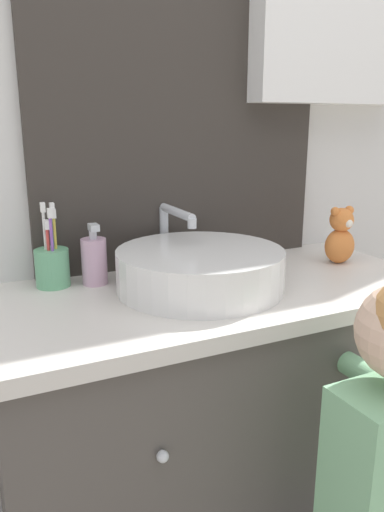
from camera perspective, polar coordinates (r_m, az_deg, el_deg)
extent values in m
cube|color=silver|center=(1.39, -2.55, 17.73)|extent=(3.20, 0.06, 2.50)
cube|color=#332D28|center=(1.37, -1.15, 22.16)|extent=(0.81, 0.02, 1.12)
cube|color=#B2C1CC|center=(1.37, -1.04, 22.18)|extent=(0.75, 0.01, 1.06)
cube|color=#4C4742|center=(1.39, 2.74, -20.12)|extent=(1.05, 0.47, 0.77)
cube|color=beige|center=(1.21, 2.98, -4.34)|extent=(1.09, 0.51, 0.03)
sphere|color=silver|center=(1.02, -3.38, -21.89)|extent=(0.02, 0.02, 0.02)
sphere|color=silver|center=(1.25, 18.79, -14.99)|extent=(0.02, 0.02, 0.02)
cylinder|color=white|center=(1.17, 0.94, -1.53)|extent=(0.39, 0.39, 0.10)
cylinder|color=silver|center=(1.16, 0.95, 0.56)|extent=(0.32, 0.32, 0.01)
cylinder|color=silver|center=(1.36, -3.20, 2.24)|extent=(0.02, 0.02, 0.16)
cylinder|color=silver|center=(1.26, -1.73, 5.02)|extent=(0.02, 0.18, 0.02)
cylinder|color=silver|center=(1.18, 0.00, 3.77)|extent=(0.02, 0.02, 0.02)
sphere|color=white|center=(1.41, 0.90, 0.88)|extent=(0.05, 0.05, 0.05)
cylinder|color=#66B27F|center=(1.24, -15.67, -1.31)|extent=(0.08, 0.08, 0.09)
cylinder|color=#E5CC4C|center=(1.23, -15.32, 1.18)|extent=(0.01, 0.01, 0.17)
cube|color=white|center=(1.21, -15.57, 4.72)|extent=(0.01, 0.02, 0.02)
cylinder|color=#3884DB|center=(1.24, -15.45, 1.59)|extent=(0.01, 0.01, 0.19)
cube|color=white|center=(1.22, -15.72, 5.36)|extent=(0.01, 0.02, 0.02)
cylinder|color=white|center=(1.23, -16.40, 1.44)|extent=(0.01, 0.01, 0.19)
cube|color=white|center=(1.21, -16.70, 5.34)|extent=(0.01, 0.02, 0.02)
cylinder|color=#D6423D|center=(1.22, -16.05, 0.44)|extent=(0.01, 0.01, 0.15)
cube|color=white|center=(1.20, -16.28, 3.47)|extent=(0.01, 0.02, 0.02)
cylinder|color=#8E56B7|center=(1.21, -15.68, 1.04)|extent=(0.01, 0.01, 0.18)
cube|color=white|center=(1.19, -15.95, 4.73)|extent=(0.01, 0.02, 0.02)
cylinder|color=#CCA3BC|center=(1.23, -11.10, -0.62)|extent=(0.06, 0.06, 0.11)
cylinder|color=silver|center=(1.21, -11.26, 2.44)|extent=(0.02, 0.02, 0.02)
cube|color=silver|center=(1.20, -11.18, 3.23)|extent=(0.02, 0.03, 0.02)
cylinder|color=#7FBC89|center=(1.18, 17.47, -11.66)|extent=(0.06, 0.28, 0.05)
cylinder|color=#3884DB|center=(1.26, 13.19, -7.61)|extent=(0.01, 0.05, 0.12)
ellipsoid|color=orange|center=(1.45, 16.50, 1.10)|extent=(0.09, 0.07, 0.10)
sphere|color=orange|center=(1.43, 16.73, 3.99)|extent=(0.07, 0.07, 0.07)
sphere|color=orange|center=(1.41, 16.05, 4.90)|extent=(0.02, 0.02, 0.02)
sphere|color=orange|center=(1.44, 17.53, 5.01)|extent=(0.02, 0.02, 0.02)
sphere|color=silver|center=(1.41, 17.46, 3.58)|extent=(0.02, 0.02, 0.02)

